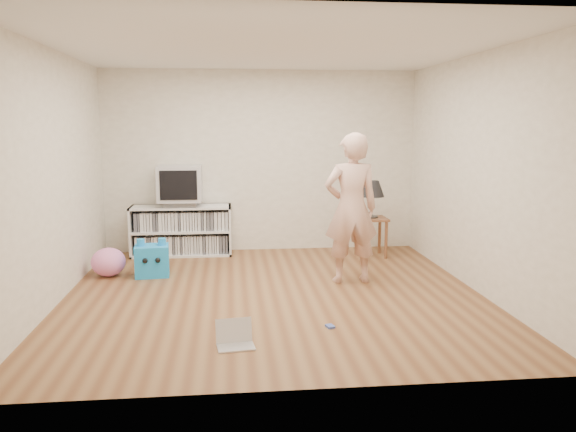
% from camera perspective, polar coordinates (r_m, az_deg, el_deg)
% --- Properties ---
extents(ground, '(4.50, 4.50, 0.00)m').
position_cam_1_polar(ground, '(6.19, -1.44, -7.94)').
color(ground, brown).
rests_on(ground, ground).
extents(walls, '(4.52, 4.52, 2.60)m').
position_cam_1_polar(walls, '(5.94, -1.50, 4.13)').
color(walls, beige).
rests_on(walls, ground).
extents(ceiling, '(4.50, 4.50, 0.01)m').
position_cam_1_polar(ceiling, '(5.96, -1.55, 16.67)').
color(ceiling, white).
rests_on(ceiling, walls).
extents(media_unit, '(1.40, 0.45, 0.70)m').
position_cam_1_polar(media_unit, '(8.10, -10.75, -1.43)').
color(media_unit, white).
rests_on(media_unit, ground).
extents(dvd_deck, '(0.45, 0.35, 0.07)m').
position_cam_1_polar(dvd_deck, '(8.02, -10.85, 1.26)').
color(dvd_deck, gray).
rests_on(dvd_deck, media_unit).
extents(crt_tv, '(0.60, 0.53, 0.50)m').
position_cam_1_polar(crt_tv, '(7.98, -10.91, 3.28)').
color(crt_tv, '#B3B3B9').
rests_on(crt_tv, dvd_deck).
extents(side_table, '(0.42, 0.42, 0.55)m').
position_cam_1_polar(side_table, '(7.92, 8.45, -1.11)').
color(side_table, brown).
rests_on(side_table, ground).
extents(table_lamp, '(0.34, 0.34, 0.52)m').
position_cam_1_polar(table_lamp, '(7.84, 8.54, 2.66)').
color(table_lamp, '#333333').
rests_on(table_lamp, side_table).
extents(person, '(0.66, 0.45, 1.74)m').
position_cam_1_polar(person, '(6.53, 6.43, 0.77)').
color(person, beige).
rests_on(person, ground).
extents(laptop, '(0.33, 0.28, 0.21)m').
position_cam_1_polar(laptop, '(4.84, -5.43, -12.29)').
color(laptop, silver).
rests_on(laptop, ground).
extents(playing_cards, '(0.09, 0.10, 0.02)m').
position_cam_1_polar(playing_cards, '(5.24, 4.29, -11.12)').
color(playing_cards, '#455CB8').
rests_on(playing_cards, ground).
extents(plush_blue, '(0.43, 0.38, 0.46)m').
position_cam_1_polar(plush_blue, '(7.06, -13.64, -4.38)').
color(plush_blue, '#168EE6').
rests_on(plush_blue, ground).
extents(plush_pink, '(0.43, 0.43, 0.35)m').
position_cam_1_polar(plush_pink, '(7.20, -17.78, -4.48)').
color(plush_pink, pink).
rests_on(plush_pink, ground).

